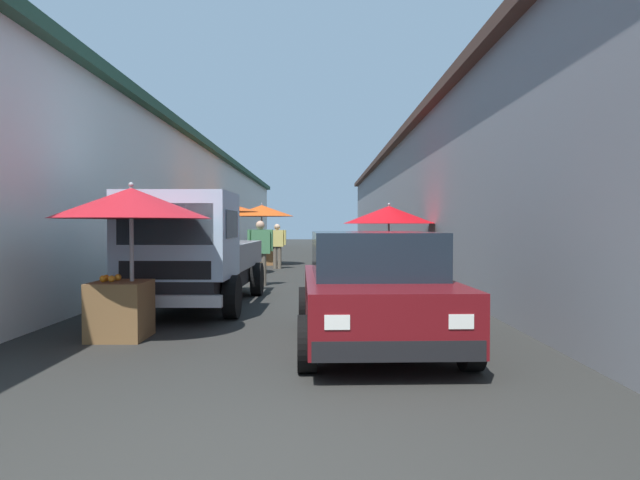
% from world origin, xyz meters
% --- Properties ---
extents(ground, '(90.00, 90.00, 0.00)m').
position_xyz_m(ground, '(13.50, 0.00, 0.00)').
color(ground, '#282826').
extents(building_left_whitewash, '(49.80, 7.50, 4.54)m').
position_xyz_m(building_left_whitewash, '(15.75, 7.03, 2.28)').
color(building_left_whitewash, silver).
rests_on(building_left_whitewash, ground).
extents(building_right_concrete, '(49.80, 7.50, 4.79)m').
position_xyz_m(building_right_concrete, '(15.75, -7.03, 2.40)').
color(building_right_concrete, gray).
rests_on(building_right_concrete, ground).
extents(fruit_stall_mid_lane, '(2.38, 2.38, 2.12)m').
position_xyz_m(fruit_stall_mid_lane, '(11.40, -2.40, 1.58)').
color(fruit_stall_mid_lane, '#9E9EA3').
rests_on(fruit_stall_mid_lane, ground).
extents(fruit_stall_far_right, '(2.48, 2.48, 2.39)m').
position_xyz_m(fruit_stall_far_right, '(18.45, 1.61, 1.88)').
color(fruit_stall_far_right, '#9E9EA3').
rests_on(fruit_stall_far_right, ground).
extents(fruit_stall_far_left, '(2.58, 2.58, 2.39)m').
position_xyz_m(fruit_stall_far_left, '(14.32, 2.60, 1.85)').
color(fruit_stall_far_left, '#9E9EA3').
rests_on(fruit_stall_far_left, ground).
extents(fruit_stall_near_left, '(2.13, 2.13, 2.12)m').
position_xyz_m(fruit_stall_near_left, '(4.45, 1.97, 1.57)').
color(fruit_stall_near_left, '#9E9EA3').
rests_on(fruit_stall_near_left, ground).
extents(hatchback_car, '(3.96, 2.03, 1.45)m').
position_xyz_m(hatchback_car, '(4.06, -1.30, 0.74)').
color(hatchback_car, '#600F14').
rests_on(hatchback_car, ground).
extents(delivery_truck, '(4.96, 2.05, 2.08)m').
position_xyz_m(delivery_truck, '(6.72, 1.69, 1.04)').
color(delivery_truck, black).
rests_on(delivery_truck, ground).
extents(vendor_by_crates, '(0.24, 0.63, 1.58)m').
position_xyz_m(vendor_by_crates, '(16.68, 0.90, 0.91)').
color(vendor_by_crates, '#665B4C').
rests_on(vendor_by_crates, ground).
extents(vendor_in_shade, '(0.31, 0.64, 1.65)m').
position_xyz_m(vendor_in_shade, '(11.07, 0.90, 0.96)').
color(vendor_in_shade, '#665B4C').
rests_on(vendor_in_shade, ground).
extents(parked_scooter, '(1.69, 0.44, 1.14)m').
position_xyz_m(parked_scooter, '(12.16, 1.93, 0.45)').
color(parked_scooter, black).
rests_on(parked_scooter, ground).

